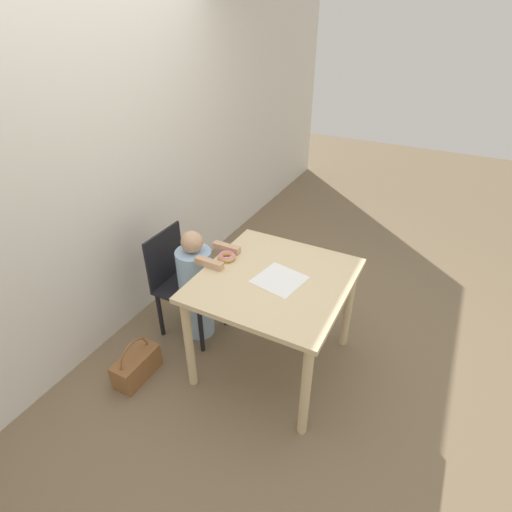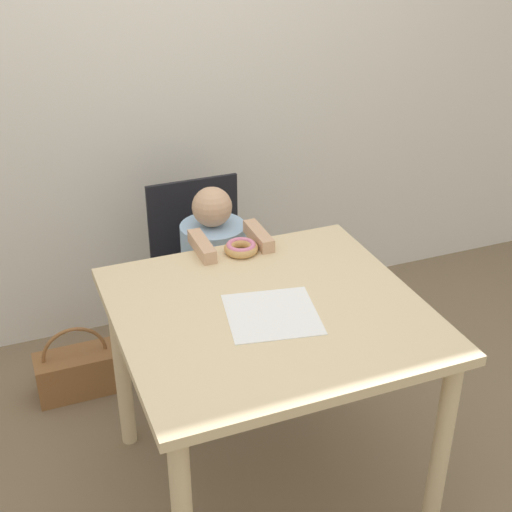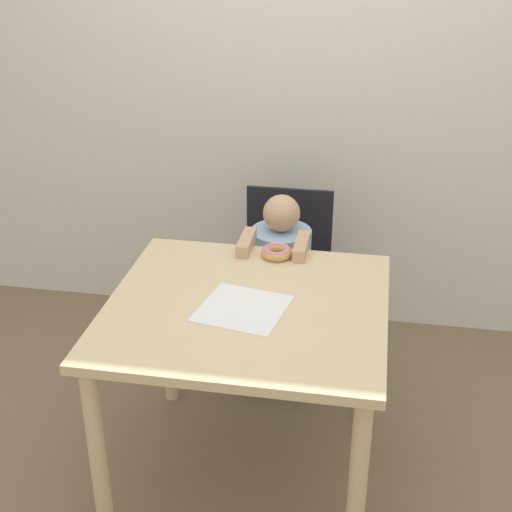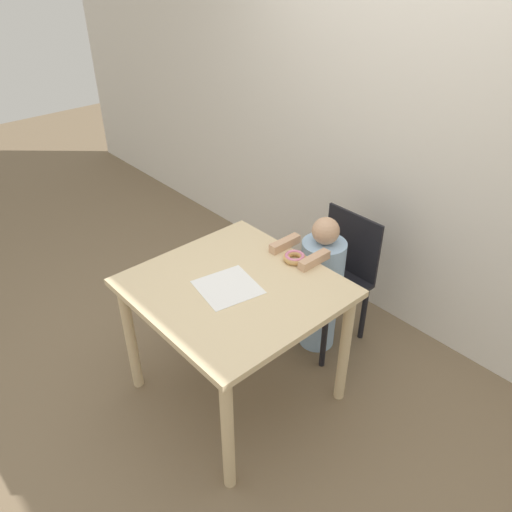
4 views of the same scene
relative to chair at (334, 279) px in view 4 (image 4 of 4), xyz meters
The scene contains 8 objects.
ground_plane 0.91m from the chair, 91.94° to the right, with size 12.00×12.00×0.00m, color #7A664C.
wall_back 0.95m from the chair, 93.02° to the left, with size 8.00×0.05×2.50m.
dining_table 0.82m from the chair, 91.94° to the right, with size 0.99×0.95×0.78m.
chair is the anchor object (origin of this frame).
child_figure 0.13m from the chair, 90.00° to the right, with size 0.28×0.45×0.93m.
donut 0.53m from the chair, 87.06° to the right, with size 0.13×0.13×0.04m.
napkin 0.89m from the chair, 92.37° to the right, with size 0.34×0.34×0.00m.
handbag 0.69m from the chair, behind, with size 0.35×0.17×0.33m.
Camera 4 is at (1.61, -1.29, 2.30)m, focal length 35.00 mm.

